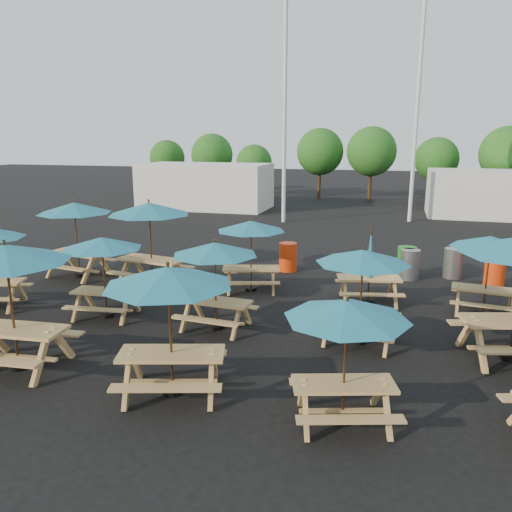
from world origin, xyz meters
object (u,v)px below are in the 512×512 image
(picnic_unit_8, at_px, (251,230))
(waste_bin_0, at_px, (288,257))
(picnic_unit_7, at_px, (215,253))
(picnic_unit_11, at_px, (369,271))
(picnic_unit_2, at_px, (74,212))
(waste_bin_2, at_px, (407,261))
(waste_bin_4, at_px, (495,270))
(picnic_unit_5, at_px, (149,213))
(picnic_unit_6, at_px, (168,283))
(picnic_unit_10, at_px, (363,262))
(picnic_unit_14, at_px, (490,246))
(picnic_unit_9, at_px, (347,316))
(waste_bin_3, at_px, (453,263))
(waste_bin_1, at_px, (410,264))
(picnic_unit_3, at_px, (6,260))
(picnic_unit_4, at_px, (102,247))

(picnic_unit_8, distance_m, waste_bin_0, 2.89)
(picnic_unit_8, height_order, waste_bin_0, picnic_unit_8)
(picnic_unit_7, relative_size, picnic_unit_11, 1.00)
(picnic_unit_2, height_order, waste_bin_2, picnic_unit_2)
(waste_bin_0, relative_size, waste_bin_4, 1.00)
(picnic_unit_5, relative_size, picnic_unit_6, 1.03)
(picnic_unit_10, xyz_separation_m, picnic_unit_14, (2.91, 2.75, -0.06))
(picnic_unit_8, relative_size, picnic_unit_10, 1.09)
(picnic_unit_9, xyz_separation_m, waste_bin_0, (-2.79, 8.81, -1.29))
(waste_bin_4, bearing_deg, picnic_unit_7, -140.86)
(picnic_unit_6, height_order, picnic_unit_10, picnic_unit_6)
(picnic_unit_11, bearing_deg, waste_bin_3, 41.34)
(picnic_unit_14, bearing_deg, waste_bin_1, 128.88)
(waste_bin_3, bearing_deg, picnic_unit_11, -126.90)
(picnic_unit_8, bearing_deg, picnic_unit_2, 164.79)
(picnic_unit_9, xyz_separation_m, waste_bin_4, (3.62, 8.82, -1.29))
(picnic_unit_7, bearing_deg, waste_bin_0, 89.51)
(picnic_unit_3, xyz_separation_m, picnic_unit_10, (6.31, 3.04, -0.33))
(picnic_unit_5, height_order, picnic_unit_6, picnic_unit_5)
(waste_bin_2, bearing_deg, picnic_unit_5, -156.14)
(picnic_unit_7, height_order, picnic_unit_11, picnic_unit_11)
(waste_bin_1, bearing_deg, picnic_unit_3, -130.76)
(picnic_unit_2, bearing_deg, waste_bin_0, 31.51)
(picnic_unit_14, bearing_deg, picnic_unit_3, -140.77)
(picnic_unit_4, relative_size, waste_bin_1, 2.23)
(waste_bin_0, bearing_deg, picnic_unit_3, -112.22)
(picnic_unit_3, xyz_separation_m, picnic_unit_4, (0.08, 3.01, -0.38))
(picnic_unit_4, bearing_deg, picnic_unit_8, 41.34)
(picnic_unit_14, xyz_separation_m, waste_bin_4, (0.70, 2.83, -1.30))
(picnic_unit_6, bearing_deg, picnic_unit_2, 119.05)
(picnic_unit_3, bearing_deg, waste_bin_4, 36.45)
(picnic_unit_3, height_order, picnic_unit_9, picnic_unit_3)
(picnic_unit_11, bearing_deg, picnic_unit_7, -150.40)
(picnic_unit_9, relative_size, picnic_unit_11, 1.12)
(picnic_unit_3, xyz_separation_m, waste_bin_1, (7.46, 8.65, -1.69))
(picnic_unit_3, xyz_separation_m, picnic_unit_9, (6.31, -0.20, -0.40))
(picnic_unit_14, bearing_deg, picnic_unit_10, -129.54)
(waste_bin_0, height_order, waste_bin_3, same)
(picnic_unit_3, distance_m, picnic_unit_7, 4.26)
(waste_bin_2, xyz_separation_m, waste_bin_3, (1.44, 0.16, 0.00))
(picnic_unit_7, bearing_deg, waste_bin_2, 58.93)
(picnic_unit_8, xyz_separation_m, waste_bin_3, (5.84, 3.09, -1.35))
(picnic_unit_4, distance_m, picnic_unit_8, 4.23)
(picnic_unit_2, distance_m, picnic_unit_7, 6.62)
(picnic_unit_6, xyz_separation_m, picnic_unit_9, (2.97, -0.11, -0.25))
(waste_bin_1, xyz_separation_m, waste_bin_2, (-0.10, 0.39, 0.00))
(waste_bin_4, bearing_deg, picnic_unit_9, -112.30)
(picnic_unit_9, xyz_separation_m, picnic_unit_14, (2.92, 5.99, 0.01))
(picnic_unit_11, bearing_deg, picnic_unit_3, -148.69)
(waste_bin_2, distance_m, waste_bin_3, 1.45)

